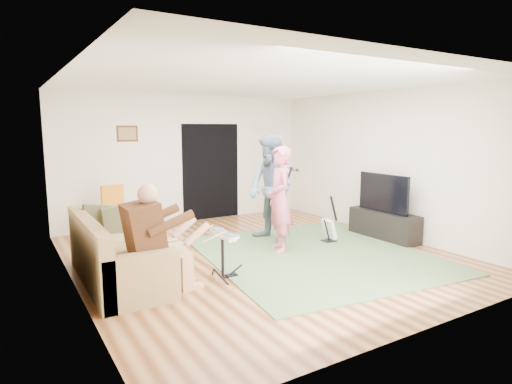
# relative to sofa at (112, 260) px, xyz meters

# --- Properties ---
(floor) EXTENTS (6.00, 6.00, 0.00)m
(floor) POSITION_rel_sofa_xyz_m (2.30, -0.03, -0.29)
(floor) COLOR brown
(floor) RESTS_ON ground
(walls) EXTENTS (5.50, 6.00, 2.70)m
(walls) POSITION_rel_sofa_xyz_m (2.30, -0.03, 1.06)
(walls) COLOR beige
(walls) RESTS_ON floor
(ceiling) EXTENTS (6.00, 6.00, 0.00)m
(ceiling) POSITION_rel_sofa_xyz_m (2.30, -0.03, 2.41)
(ceiling) COLOR white
(ceiling) RESTS_ON walls
(window_blinds) EXTENTS (0.00, 2.05, 2.05)m
(window_blinds) POSITION_rel_sofa_xyz_m (-0.45, 0.17, 1.26)
(window_blinds) COLOR brown
(window_blinds) RESTS_ON walls
(doorway) EXTENTS (2.10, 0.00, 2.10)m
(doorway) POSITION_rel_sofa_xyz_m (2.85, 2.96, 0.76)
(doorway) COLOR black
(doorway) RESTS_ON walls
(picture_frame) EXTENTS (0.42, 0.03, 0.32)m
(picture_frame) POSITION_rel_sofa_xyz_m (1.05, 2.96, 1.61)
(picture_frame) COLOR #3F2314
(picture_frame) RESTS_ON walls
(area_rug) EXTENTS (3.74, 4.06, 0.02)m
(area_rug) POSITION_rel_sofa_xyz_m (3.06, -0.44, -0.28)
(area_rug) COLOR #4A673F
(area_rug) RESTS_ON floor
(sofa) EXTENTS (0.89, 2.17, 0.88)m
(sofa) POSITION_rel_sofa_xyz_m (0.00, 0.00, 0.00)
(sofa) COLOR #9E7F4F
(sofa) RESTS_ON floor
(drummer) EXTENTS (0.88, 0.49, 1.36)m
(drummer) POSITION_rel_sofa_xyz_m (0.43, -0.65, 0.24)
(drummer) COLOR #4D2B15
(drummer) RESTS_ON sofa
(drum_kit) EXTENTS (0.36, 0.64, 0.66)m
(drum_kit) POSITION_rel_sofa_xyz_m (1.30, -0.65, -0.00)
(drum_kit) COLOR black
(drum_kit) RESTS_ON floor
(singer) EXTENTS (0.59, 0.73, 1.73)m
(singer) POSITION_rel_sofa_xyz_m (2.69, 0.04, 0.57)
(singer) COLOR #D95E7F
(singer) RESTS_ON floor
(microphone) EXTENTS (0.06, 0.06, 0.24)m
(microphone) POSITION_rel_sofa_xyz_m (2.89, 0.04, 1.00)
(microphone) COLOR black
(microphone) RESTS_ON singer
(guitarist) EXTENTS (0.84, 1.01, 1.90)m
(guitarist) POSITION_rel_sofa_xyz_m (2.89, 0.59, 0.66)
(guitarist) COLOR slate
(guitarist) RESTS_ON floor
(guitar_held) EXTENTS (0.31, 0.61, 0.26)m
(guitar_held) POSITION_rel_sofa_xyz_m (3.09, 0.59, 1.00)
(guitar_held) COLOR white
(guitar_held) RESTS_ON guitarist
(guitar_spare) EXTENTS (0.30, 0.27, 0.83)m
(guitar_spare) POSITION_rel_sofa_xyz_m (3.77, 0.04, -0.05)
(guitar_spare) COLOR black
(guitar_spare) RESTS_ON floor
(torchiere_lamp) EXTENTS (0.33, 0.33, 1.84)m
(torchiere_lamp) POSITION_rel_sofa_xyz_m (3.92, 1.94, 0.97)
(torchiere_lamp) COLOR black
(torchiere_lamp) RESTS_ON floor
(dining_chair) EXTENTS (0.48, 0.50, 0.99)m
(dining_chair) POSITION_rel_sofa_xyz_m (0.58, 2.12, 0.06)
(dining_chair) COLOR tan
(dining_chair) RESTS_ON floor
(tv_cabinet) EXTENTS (0.40, 1.40, 0.50)m
(tv_cabinet) POSITION_rel_sofa_xyz_m (4.80, -0.28, -0.04)
(tv_cabinet) COLOR black
(tv_cabinet) RESTS_ON floor
(television) EXTENTS (0.06, 1.10, 0.69)m
(television) POSITION_rel_sofa_xyz_m (4.75, -0.28, 0.56)
(television) COLOR black
(television) RESTS_ON tv_cabinet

